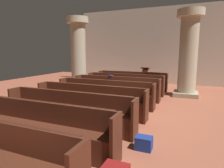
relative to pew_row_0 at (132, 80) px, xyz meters
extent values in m
plane|color=#AD5B42|center=(0.82, -3.62, -0.48)|extent=(19.20, 19.20, 0.00)
cube|color=silver|center=(0.82, 2.46, 1.77)|extent=(10.00, 0.16, 4.50)
cube|color=#562819|center=(0.00, -0.02, -0.03)|extent=(3.46, 0.38, 0.05)
cube|color=#562819|center=(0.00, 0.15, 0.20)|extent=(3.46, 0.04, 0.41)
cube|color=#492215|center=(0.00, 0.20, 0.40)|extent=(3.33, 0.06, 0.02)
cube|color=#4E2416|center=(-1.76, -0.02, -0.04)|extent=(0.06, 0.44, 0.89)
cube|color=#4E2416|center=(1.76, -0.02, -0.04)|extent=(0.06, 0.44, 0.89)
cube|color=#522618|center=(0.00, -0.19, -0.26)|extent=(3.46, 0.03, 0.41)
cube|color=#562819|center=(0.00, -1.14, -0.03)|extent=(3.46, 0.38, 0.05)
cube|color=#562819|center=(0.00, -0.97, 0.20)|extent=(3.46, 0.04, 0.41)
cube|color=#492215|center=(0.00, -0.92, 0.40)|extent=(3.33, 0.06, 0.02)
cube|color=#4E2416|center=(-1.76, -1.14, -0.04)|extent=(0.06, 0.44, 0.89)
cube|color=#4E2416|center=(1.76, -1.14, -0.04)|extent=(0.06, 0.44, 0.89)
cube|color=#522618|center=(0.00, -1.31, -0.26)|extent=(3.46, 0.03, 0.41)
cube|color=#562819|center=(0.00, -2.26, -0.03)|extent=(3.46, 0.38, 0.05)
cube|color=#562819|center=(0.00, -2.09, 0.20)|extent=(3.46, 0.04, 0.41)
cube|color=#492215|center=(0.00, -2.04, 0.40)|extent=(3.33, 0.06, 0.02)
cube|color=#4E2416|center=(-1.76, -2.26, -0.04)|extent=(0.06, 0.44, 0.89)
cube|color=#4E2416|center=(1.76, -2.26, -0.04)|extent=(0.06, 0.44, 0.89)
cube|color=#522618|center=(0.00, -2.43, -0.26)|extent=(3.46, 0.03, 0.41)
cube|color=#562819|center=(0.00, -3.38, -0.03)|extent=(3.46, 0.38, 0.05)
cube|color=#562819|center=(0.00, -3.21, 0.20)|extent=(3.46, 0.05, 0.41)
cube|color=#492215|center=(0.00, -3.16, 0.40)|extent=(3.33, 0.06, 0.02)
cube|color=#4E2416|center=(-1.76, -3.38, -0.04)|extent=(0.06, 0.44, 0.89)
cube|color=#4E2416|center=(1.76, -3.38, -0.04)|extent=(0.06, 0.44, 0.89)
cube|color=#522618|center=(0.00, -3.55, -0.26)|extent=(3.46, 0.03, 0.41)
cube|color=#562819|center=(0.00, -4.50, -0.03)|extent=(3.46, 0.38, 0.05)
cube|color=#562819|center=(0.00, -4.33, 0.20)|extent=(3.46, 0.04, 0.41)
cube|color=#492215|center=(0.00, -4.28, 0.40)|extent=(3.33, 0.06, 0.02)
cube|color=#4E2416|center=(-1.76, -4.50, -0.04)|extent=(0.06, 0.44, 0.89)
cube|color=#4E2416|center=(1.76, -4.50, -0.04)|extent=(0.06, 0.44, 0.89)
cube|color=#522618|center=(0.00, -4.67, -0.26)|extent=(3.46, 0.03, 0.41)
cube|color=#562819|center=(0.00, -5.61, -0.03)|extent=(3.46, 0.38, 0.05)
cube|color=#562819|center=(0.00, -5.45, 0.20)|extent=(3.46, 0.04, 0.41)
cube|color=#492215|center=(0.00, -5.40, 0.40)|extent=(3.33, 0.06, 0.02)
cube|color=#4E2416|center=(-1.76, -5.61, -0.04)|extent=(0.06, 0.44, 0.89)
cube|color=#4E2416|center=(1.76, -5.61, -0.04)|extent=(0.06, 0.44, 0.89)
cube|color=#522618|center=(0.00, -5.79, -0.26)|extent=(3.46, 0.03, 0.41)
cube|color=#562819|center=(0.00, -6.73, -0.03)|extent=(3.46, 0.38, 0.05)
cube|color=#562819|center=(0.00, -6.57, 0.20)|extent=(3.46, 0.04, 0.41)
cube|color=#492215|center=(0.00, -6.52, 0.40)|extent=(3.33, 0.06, 0.02)
cube|color=#4E2416|center=(1.76, -6.73, -0.04)|extent=(0.06, 0.44, 0.89)
cube|color=#522618|center=(0.00, -6.91, -0.26)|extent=(3.46, 0.03, 0.41)
cube|color=tan|center=(2.66, -0.66, -0.39)|extent=(1.01, 1.01, 0.18)
cylinder|color=#BCB293|center=(2.66, -0.66, 1.27)|extent=(0.75, 0.75, 3.14)
cylinder|color=beige|center=(2.66, -0.66, 2.99)|extent=(1.09, 1.09, 0.30)
cube|color=tan|center=(-2.61, -0.91, -0.39)|extent=(1.01, 1.01, 0.18)
cylinder|color=#BCB293|center=(-2.61, -0.91, 1.27)|extent=(0.75, 0.75, 3.14)
cylinder|color=beige|center=(-2.61, -0.91, 2.99)|extent=(1.09, 1.09, 0.30)
cube|color=#562B1A|center=(0.46, 1.05, -0.45)|extent=(0.45, 0.45, 0.06)
cube|color=brown|center=(0.46, 1.05, -0.01)|extent=(0.28, 0.28, 0.95)
cube|color=brown|center=(0.46, 1.05, 0.53)|extent=(0.48, 0.35, 0.15)
cube|color=navy|center=(-0.31, -2.05, 0.43)|extent=(0.14, 0.22, 0.04)
cube|color=navy|center=(2.06, -6.01, -0.35)|extent=(0.32, 0.25, 0.26)
camera|label=1|loc=(2.85, -9.52, 1.40)|focal=30.95mm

